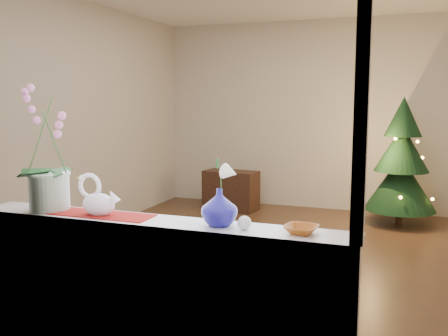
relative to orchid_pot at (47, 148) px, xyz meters
The scene contains 16 objects.
ground 2.78m from the orchid_pot, 73.65° to the left, with size 5.00×5.00×0.00m, color #3C2818.
wall_back 4.92m from the orchid_pot, 81.88° to the left, with size 4.50×0.10×2.70m, color beige.
wall_front 0.71m from the orchid_pot, 10.91° to the right, with size 4.50×0.10×2.70m, color beige.
wall_left 2.83m from the orchid_pot, 123.32° to the left, with size 0.10×5.00×2.70m, color beige.
window_apron 1.10m from the orchid_pot, ahead, with size 2.20×0.08×0.88m, color white.
windowsill 0.80m from the orchid_pot, ahead, with size 2.20×0.26×0.04m, color white.
window_frame 0.81m from the orchid_pot, ahead, with size 2.22×0.06×1.60m, color white, non-canonical shape.
runner 0.48m from the orchid_pot, ahead, with size 0.70×0.20×0.01m, color maroon.
orchid_pot is the anchor object (origin of this frame).
swan 0.44m from the orchid_pot, ahead, with size 0.27×0.12×0.23m, color white, non-canonical shape.
blue_vase 1.10m from the orchid_pot, ahead, with size 0.21×0.21×0.22m, color navy.
lily 1.08m from the orchid_pot, ahead, with size 0.12×0.07×0.17m, color white, non-canonical shape.
paperweight 1.27m from the orchid_pot, ahead, with size 0.07×0.07×0.07m, color silver.
amber_dish 1.54m from the orchid_pot, ahead, with size 0.14×0.14×0.04m, color #954913.
xmas_tree 4.69m from the orchid_pot, 65.91° to the left, with size 0.88×0.88×1.62m, color black, non-canonical shape.
side_table 4.44m from the orchid_pot, 95.16° to the left, with size 0.75×0.38×0.57m, color black.
Camera 1 is at (1.28, -4.72, 1.56)m, focal length 40.00 mm.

